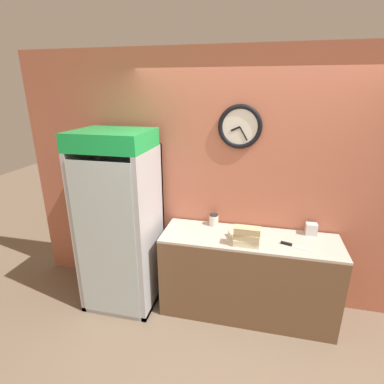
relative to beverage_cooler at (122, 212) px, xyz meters
name	(u,v)px	position (x,y,z in m)	size (l,w,h in m)	color
ground_plane	(238,377)	(1.36, -0.80, -1.06)	(14.00, 14.00, 0.00)	#7A6651
wall_back	(254,184)	(1.36, 0.35, 0.30)	(5.20, 0.10, 2.70)	#B7664C
prep_counter	(247,276)	(1.36, 0.03, -0.61)	(1.77, 0.55, 0.90)	brown
beverage_cooler	(122,212)	(0.00, 0.00, 0.00)	(0.74, 0.71, 1.93)	#B2B7BC
sandwich_stack_bottom	(246,243)	(1.33, -0.15, -0.13)	(0.24, 0.11, 0.06)	beige
sandwich_stack_middle	(247,237)	(1.33, -0.15, -0.07)	(0.25, 0.13, 0.06)	beige
sandwich_stack_top	(247,230)	(1.33, -0.15, 0.00)	(0.24, 0.11, 0.06)	tan
sandwich_flat_left	(240,234)	(1.26, 0.02, -0.13)	(0.24, 0.18, 0.06)	beige
chefs_knife	(292,245)	(1.76, -0.06, -0.15)	(0.29, 0.12, 0.02)	silver
condiment_jar	(214,220)	(0.96, 0.23, -0.10)	(0.10, 0.10, 0.13)	silver
napkin_dispenser	(311,229)	(1.96, 0.23, -0.10)	(0.11, 0.09, 0.12)	silver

